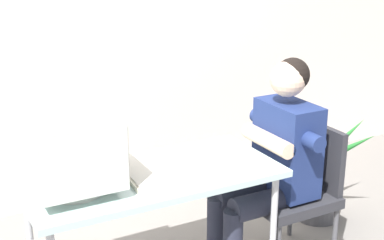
{
  "coord_description": "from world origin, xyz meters",
  "views": [
    {
      "loc": [
        -1.02,
        -2.34,
        1.86
      ],
      "look_at": [
        0.23,
        0.0,
        0.99
      ],
      "focal_mm": 51.08,
      "sensor_mm": 36.0,
      "label": 1
    }
  ],
  "objects_px": {
    "office_chair": "(296,186)",
    "person_seated": "(272,159)",
    "desk": "(153,184)",
    "crt_monitor": "(74,151)",
    "potted_plant": "(319,178)",
    "keyboard": "(138,172)"
  },
  "relations": [
    {
      "from": "desk",
      "to": "keyboard",
      "type": "height_order",
      "value": "keyboard"
    },
    {
      "from": "crt_monitor",
      "to": "keyboard",
      "type": "distance_m",
      "value": 0.39
    },
    {
      "from": "desk",
      "to": "crt_monitor",
      "type": "relative_size",
      "value": 3.22
    },
    {
      "from": "keyboard",
      "to": "potted_plant",
      "type": "height_order",
      "value": "keyboard"
    },
    {
      "from": "crt_monitor",
      "to": "person_seated",
      "type": "bearing_deg",
      "value": 1.03
    },
    {
      "from": "person_seated",
      "to": "crt_monitor",
      "type": "bearing_deg",
      "value": -178.97
    },
    {
      "from": "office_chair",
      "to": "desk",
      "type": "bearing_deg",
      "value": 179.39
    },
    {
      "from": "keyboard",
      "to": "office_chair",
      "type": "height_order",
      "value": "office_chair"
    },
    {
      "from": "desk",
      "to": "crt_monitor",
      "type": "height_order",
      "value": "crt_monitor"
    },
    {
      "from": "potted_plant",
      "to": "person_seated",
      "type": "bearing_deg",
      "value": -153.63
    },
    {
      "from": "desk",
      "to": "keyboard",
      "type": "distance_m",
      "value": 0.11
    },
    {
      "from": "person_seated",
      "to": "office_chair",
      "type": "bearing_deg",
      "value": 0.0
    },
    {
      "from": "potted_plant",
      "to": "crt_monitor",
      "type": "bearing_deg",
      "value": -169.12
    },
    {
      "from": "desk",
      "to": "office_chair",
      "type": "relative_size",
      "value": 1.55
    },
    {
      "from": "office_chair",
      "to": "person_seated",
      "type": "distance_m",
      "value": 0.28
    },
    {
      "from": "desk",
      "to": "potted_plant",
      "type": "bearing_deg",
      "value": 12.74
    },
    {
      "from": "desk",
      "to": "person_seated",
      "type": "xyz_separation_m",
      "value": [
        0.74,
        -0.01,
        0.0
      ]
    },
    {
      "from": "desk",
      "to": "potted_plant",
      "type": "xyz_separation_m",
      "value": [
        1.39,
        0.32,
        -0.39
      ]
    },
    {
      "from": "crt_monitor",
      "to": "keyboard",
      "type": "xyz_separation_m",
      "value": [
        0.33,
        0.05,
        -0.19
      ]
    },
    {
      "from": "potted_plant",
      "to": "desk",
      "type": "bearing_deg",
      "value": -167.26
    },
    {
      "from": "person_seated",
      "to": "potted_plant",
      "type": "bearing_deg",
      "value": 26.37
    },
    {
      "from": "crt_monitor",
      "to": "office_chair",
      "type": "relative_size",
      "value": 0.48
    }
  ]
}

